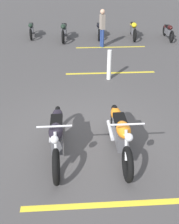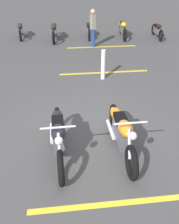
# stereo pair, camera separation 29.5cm
# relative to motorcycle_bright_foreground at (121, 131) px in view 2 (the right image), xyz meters

# --- Properties ---
(ground_plane) EXTENTS (60.00, 60.00, 0.00)m
(ground_plane) POSITION_rel_motorcycle_bright_foreground_xyz_m (0.46, 0.64, -0.46)
(ground_plane) COLOR #474444
(motorcycle_bright_foreground) EXTENTS (2.23, 0.62, 1.04)m
(motorcycle_bright_foreground) POSITION_rel_motorcycle_bright_foreground_xyz_m (0.00, 0.00, 0.00)
(motorcycle_bright_foreground) COLOR black
(motorcycle_bright_foreground) RESTS_ON ground
(motorcycle_dark_foreground) EXTENTS (2.23, 0.62, 1.04)m
(motorcycle_dark_foreground) POSITION_rel_motorcycle_bright_foreground_xyz_m (-0.09, 1.30, 0.00)
(motorcycle_dark_foreground) COLOR black
(motorcycle_dark_foreground) RESTS_ON ground
(motorcycle_row_far_left) EXTENTS (1.90, 0.25, 0.71)m
(motorcycle_row_far_left) POSITION_rel_motorcycle_bright_foreground_xyz_m (9.09, -3.18, -0.07)
(motorcycle_row_far_left) COLOR black
(motorcycle_row_far_left) RESTS_ON ground
(motorcycle_row_left) EXTENTS (2.14, 0.28, 0.81)m
(motorcycle_row_left) POSITION_rel_motorcycle_bright_foreground_xyz_m (9.26, -1.44, -0.02)
(motorcycle_row_left) COLOR black
(motorcycle_row_left) RESTS_ON ground
(motorcycle_row_center) EXTENTS (1.98, 0.25, 0.75)m
(motorcycle_row_center) POSITION_rel_motorcycle_bright_foreground_xyz_m (9.34, 0.31, -0.06)
(motorcycle_row_center) COLOR black
(motorcycle_row_center) RESTS_ON ground
(motorcycle_row_right) EXTENTS (2.16, 0.30, 0.81)m
(motorcycle_row_right) POSITION_rel_motorcycle_bright_foreground_xyz_m (8.88, 2.05, -0.02)
(motorcycle_row_right) COLOR black
(motorcycle_row_right) RESTS_ON ground
(motorcycle_row_far_right) EXTENTS (1.91, 0.42, 0.72)m
(motorcycle_row_far_right) POSITION_rel_motorcycle_bright_foreground_xyz_m (9.39, 3.80, -0.07)
(motorcycle_row_far_right) COLOR black
(motorcycle_row_far_right) RESTS_ON ground
(bystander_near_row) EXTENTS (0.29, 0.26, 1.65)m
(bystander_near_row) POSITION_rel_motorcycle_bright_foreground_xyz_m (7.62, 0.19, 0.46)
(bystander_near_row) COLOR navy
(bystander_near_row) RESTS_ON ground
(bollard_post) EXTENTS (0.14, 0.14, 1.01)m
(bollard_post) POSITION_rel_motorcycle_bright_foreground_xyz_m (3.84, 0.04, 0.04)
(bollard_post) COLOR white
(bollard_post) RESTS_ON ground
(parking_stripe_near) EXTENTS (0.38, 3.20, 0.01)m
(parking_stripe_near) POSITION_rel_motorcycle_bright_foreground_xyz_m (-1.45, 0.15, -0.46)
(parking_stripe_near) COLOR yellow
(parking_stripe_near) RESTS_ON ground
(parking_stripe_mid) EXTENTS (0.38, 3.20, 0.01)m
(parking_stripe_mid) POSITION_rel_motorcycle_bright_foreground_xyz_m (4.39, -0.05, -0.46)
(parking_stripe_mid) COLOR yellow
(parking_stripe_mid) RESTS_ON ground
(parking_stripe_far) EXTENTS (0.38, 3.20, 0.01)m
(parking_stripe_far) POSITION_rel_motorcycle_bright_foreground_xyz_m (7.54, -0.22, -0.46)
(parking_stripe_far) COLOR yellow
(parking_stripe_far) RESTS_ON ground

